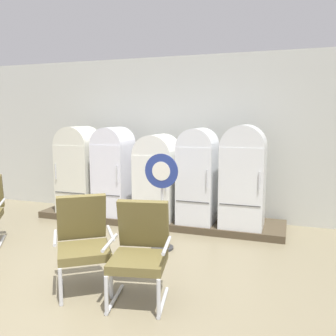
% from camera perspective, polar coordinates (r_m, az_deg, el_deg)
% --- Properties ---
extents(ground, '(12.00, 10.00, 0.05)m').
position_cam_1_polar(ground, '(4.10, -17.79, -19.85)').
color(ground, '#7F7458').
extents(back_wall, '(11.76, 0.12, 2.97)m').
position_cam_1_polar(back_wall, '(6.91, 0.13, 4.96)').
color(back_wall, beige).
rests_on(back_wall, ground).
extents(display_plinth, '(4.41, 0.95, 0.12)m').
position_cam_1_polar(display_plinth, '(6.56, -1.69, -8.00)').
color(display_plinth, '#483C2A').
rests_on(display_plinth, ground).
extents(refrigerator_0, '(0.67, 0.68, 1.58)m').
position_cam_1_polar(refrigerator_0, '(6.96, -13.83, 0.26)').
color(refrigerator_0, silver).
rests_on(refrigerator_0, display_plinth).
extents(refrigerator_1, '(0.59, 0.67, 1.58)m').
position_cam_1_polar(refrigerator_1, '(6.60, -8.56, -0.02)').
color(refrigerator_1, white).
rests_on(refrigerator_1, display_plinth).
extents(refrigerator_2, '(0.68, 0.72, 1.46)m').
position_cam_1_polar(refrigerator_2, '(6.29, -1.65, -0.97)').
color(refrigerator_2, white).
rests_on(refrigerator_2, display_plinth).
extents(refrigerator_3, '(0.59, 0.66, 1.57)m').
position_cam_1_polar(refrigerator_3, '(6.03, 4.69, -0.71)').
color(refrigerator_3, white).
rests_on(refrigerator_3, display_plinth).
extents(refrigerator_4, '(0.68, 0.63, 1.63)m').
position_cam_1_polar(refrigerator_4, '(5.87, 11.75, -0.81)').
color(refrigerator_4, white).
rests_on(refrigerator_4, display_plinth).
extents(armchair_right, '(0.69, 0.76, 1.01)m').
position_cam_1_polar(armchair_right, '(3.81, -4.40, -12.40)').
color(armchair_right, silver).
rests_on(armchair_right, ground).
extents(armchair_center, '(0.82, 0.85, 1.01)m').
position_cam_1_polar(armchair_center, '(4.15, -13.23, -10.83)').
color(armchair_center, silver).
rests_on(armchair_center, ground).
extents(sign_stand, '(0.48, 0.32, 1.37)m').
position_cam_1_polar(sign_stand, '(5.09, -0.99, -5.43)').
color(sign_stand, '#2D2D30').
rests_on(sign_stand, ground).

